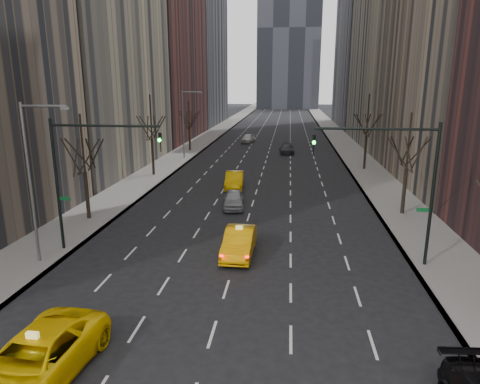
% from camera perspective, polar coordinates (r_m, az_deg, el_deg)
% --- Properties ---
extents(sidewalk_left, '(4.50, 320.00, 0.15)m').
position_cam_1_polar(sidewalk_left, '(83.52, -4.06, 7.44)').
color(sidewalk_left, slate).
rests_on(sidewalk_left, ground).
extents(sidewalk_right, '(4.50, 320.00, 0.15)m').
position_cam_1_polar(sidewalk_right, '(82.66, 13.02, 7.04)').
color(sidewalk_right, slate).
rests_on(sidewalk_right, ground).
extents(bld_left_far, '(14.00, 28.00, 44.00)m').
position_cam_1_polar(bld_left_far, '(82.13, -11.78, 22.42)').
color(bld_left_far, brown).
rests_on(bld_left_far, ground).
extents(tree_lw_b, '(3.36, 3.50, 7.82)m').
position_cam_1_polar(tree_lw_b, '(33.69, -19.97, 2.53)').
color(tree_lw_b, black).
rests_on(tree_lw_b, ground).
extents(tree_lw_c, '(3.36, 3.50, 8.74)m').
position_cam_1_polar(tree_lw_c, '(48.28, -11.65, 6.84)').
color(tree_lw_c, black).
rests_on(tree_lw_c, ground).
extents(tree_lw_d, '(3.36, 3.50, 7.36)m').
position_cam_1_polar(tree_lw_d, '(65.57, -6.77, 8.54)').
color(tree_lw_d, black).
rests_on(tree_lw_d, ground).
extents(tree_rw_b, '(3.36, 3.50, 7.82)m').
position_cam_1_polar(tree_rw_b, '(35.31, 21.29, 2.92)').
color(tree_rw_b, black).
rests_on(tree_rw_b, ground).
extents(tree_rw_c, '(3.36, 3.50, 8.74)m').
position_cam_1_polar(tree_rw_c, '(52.66, 16.50, 7.15)').
color(tree_rw_c, black).
rests_on(tree_rw_c, ground).
extents(traffic_mast_left, '(6.69, 0.39, 8.00)m').
position_cam_1_polar(traffic_mast_left, '(26.82, -20.33, 3.49)').
color(traffic_mast_left, black).
rests_on(traffic_mast_left, ground).
extents(traffic_mast_right, '(6.69, 0.39, 8.00)m').
position_cam_1_polar(traffic_mast_right, '(24.75, 20.85, 2.60)').
color(traffic_mast_right, black).
rests_on(traffic_mast_right, ground).
extents(streetlight_near, '(2.83, 0.22, 9.00)m').
position_cam_1_polar(streetlight_near, '(25.94, -25.73, 2.91)').
color(streetlight_near, slate).
rests_on(streetlight_near, ground).
extents(streetlight_far, '(2.83, 0.22, 9.00)m').
position_cam_1_polar(streetlight_far, '(58.34, -7.28, 9.84)').
color(streetlight_far, slate).
rests_on(streetlight_far, ground).
extents(taxi_suv, '(3.34, 6.42, 1.73)m').
position_cam_1_polar(taxi_suv, '(17.33, -25.65, -19.57)').
color(taxi_suv, yellow).
rests_on(taxi_suv, ground).
extents(taxi_sedan, '(1.79, 4.93, 1.61)m').
position_cam_1_polar(taxi_sedan, '(25.97, -0.10, -6.68)').
color(taxi_sedan, '#F6A505').
rests_on(taxi_sedan, ground).
extents(silver_sedan_ahead, '(2.17, 4.34, 1.42)m').
position_cam_1_polar(silver_sedan_ahead, '(35.61, -0.86, -0.96)').
color(silver_sedan_ahead, gray).
rests_on(silver_sedan_ahead, ground).
extents(far_taxi, '(2.05, 4.99, 1.61)m').
position_cam_1_polar(far_taxi, '(42.12, -0.75, 1.58)').
color(far_taxi, '#E5A704').
rests_on(far_taxi, ground).
extents(far_suv_grey, '(2.31, 4.96, 1.40)m').
position_cam_1_polar(far_suv_grey, '(63.69, 6.23, 5.79)').
color(far_suv_grey, '#2E2D32').
rests_on(far_suv_grey, ground).
extents(far_car_white, '(2.29, 4.58, 1.50)m').
position_cam_1_polar(far_car_white, '(74.63, 1.04, 7.16)').
color(far_car_white, silver).
rests_on(far_car_white, ground).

